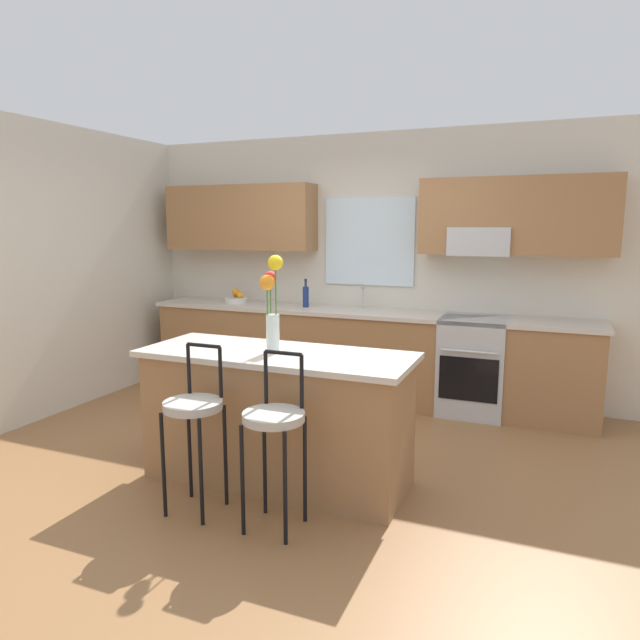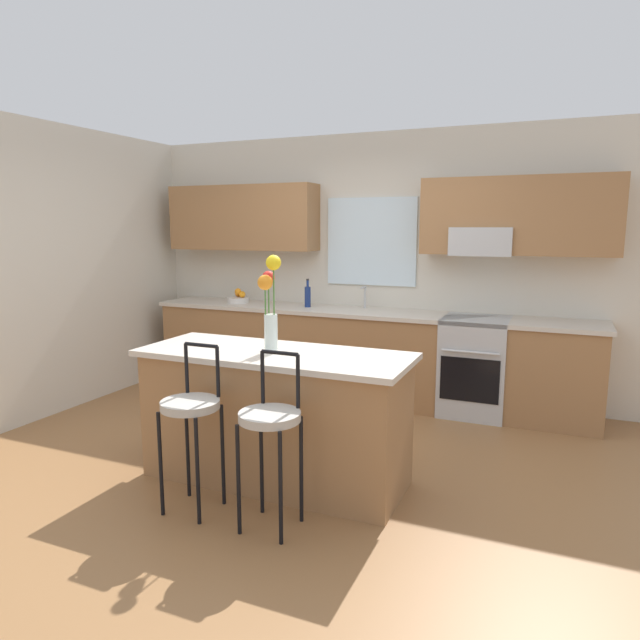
# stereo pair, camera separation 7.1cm
# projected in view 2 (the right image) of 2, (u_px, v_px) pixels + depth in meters

# --- Properties ---
(ground_plane) EXTENTS (14.00, 14.00, 0.00)m
(ground_plane) POSITION_uv_depth(u_px,v_px,m) (287.00, 459.00, 4.30)
(ground_plane) COLOR olive
(wall_left) EXTENTS (0.12, 4.60, 2.70)m
(wall_left) POSITION_uv_depth(u_px,v_px,m) (59.00, 270.00, 5.35)
(wall_left) COLOR beige
(wall_left) RESTS_ON ground
(back_wall_assembly) EXTENTS (5.60, 0.50, 2.70)m
(back_wall_assembly) POSITION_uv_depth(u_px,v_px,m) (373.00, 251.00, 5.84)
(back_wall_assembly) COLOR beige
(back_wall_assembly) RESTS_ON ground
(counter_run) EXTENTS (4.56, 0.64, 0.92)m
(counter_run) POSITION_uv_depth(u_px,v_px,m) (361.00, 354.00, 5.77)
(counter_run) COLOR #996B42
(counter_run) RESTS_ON ground
(sink_faucet) EXTENTS (0.02, 0.13, 0.23)m
(sink_faucet) POSITION_uv_depth(u_px,v_px,m) (364.00, 295.00, 5.81)
(sink_faucet) COLOR #B7BABC
(sink_faucet) RESTS_ON counter_run
(oven_range) EXTENTS (0.60, 0.64, 0.92)m
(oven_range) POSITION_uv_depth(u_px,v_px,m) (474.00, 366.00, 5.30)
(oven_range) COLOR #B7BABC
(oven_range) RESTS_ON ground
(kitchen_island) EXTENTS (1.87, 0.73, 0.92)m
(kitchen_island) POSITION_uv_depth(u_px,v_px,m) (275.00, 416.00, 3.90)
(kitchen_island) COLOR #996B42
(kitchen_island) RESTS_ON ground
(bar_stool_near) EXTENTS (0.36, 0.36, 1.04)m
(bar_stool_near) POSITION_uv_depth(u_px,v_px,m) (191.00, 412.00, 3.46)
(bar_stool_near) COLOR black
(bar_stool_near) RESTS_ON ground
(bar_stool_middle) EXTENTS (0.36, 0.36, 1.04)m
(bar_stool_middle) POSITION_uv_depth(u_px,v_px,m) (270.00, 424.00, 3.24)
(bar_stool_middle) COLOR black
(bar_stool_middle) RESTS_ON ground
(flower_vase) EXTENTS (0.16, 0.16, 0.66)m
(flower_vase) POSITION_uv_depth(u_px,v_px,m) (270.00, 300.00, 3.74)
(flower_vase) COLOR silver
(flower_vase) RESTS_ON kitchen_island
(fruit_bowl_oranges) EXTENTS (0.24, 0.24, 0.16)m
(fruit_bowl_oranges) POSITION_uv_depth(u_px,v_px,m) (238.00, 298.00, 6.25)
(fruit_bowl_oranges) COLOR silver
(fruit_bowl_oranges) RESTS_ON counter_run
(bottle_olive_oil) EXTENTS (0.06, 0.06, 0.30)m
(bottle_olive_oil) POSITION_uv_depth(u_px,v_px,m) (308.00, 296.00, 5.90)
(bottle_olive_oil) COLOR navy
(bottle_olive_oil) RESTS_ON counter_run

